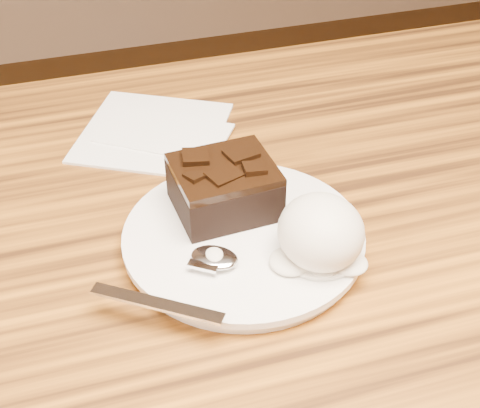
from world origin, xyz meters
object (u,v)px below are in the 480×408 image
object	(u,v)px
brownie	(224,190)
napkin	(153,131)
ice_cream_scoop	(321,232)
plate	(243,240)
spoon	(215,259)

from	to	relation	value
brownie	napkin	world-z (taller)	brownie
ice_cream_scoop	plate	bearing A→B (deg)	138.76
plate	spoon	bearing A→B (deg)	-138.74
plate	spoon	size ratio (longest dim) A/B	1.30
ice_cream_scoop	spoon	bearing A→B (deg)	169.75
ice_cream_scoop	spoon	world-z (taller)	ice_cream_scoop
plate	napkin	distance (m)	0.20
plate	brownie	size ratio (longest dim) A/B	2.44
spoon	napkin	world-z (taller)	spoon
plate	brownie	distance (m)	0.05
brownie	plate	bearing A→B (deg)	-80.56
plate	napkin	size ratio (longest dim) A/B	1.43
spoon	plate	bearing A→B (deg)	-13.89
plate	napkin	xyz separation A→B (m)	(-0.04, 0.20, -0.01)
brownie	spoon	xyz separation A→B (m)	(-0.03, -0.07, -0.02)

